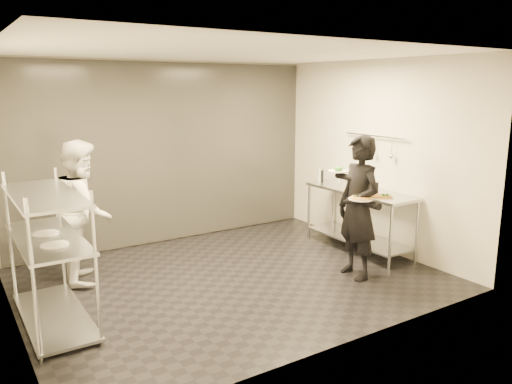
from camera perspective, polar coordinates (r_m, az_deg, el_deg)
room_shell at (r=7.13m, az=-7.57°, el=3.73°), size 5.00×4.00×2.80m
pass_rack at (r=5.53m, az=-22.58°, el=-6.21°), size 0.60×1.60×1.50m
prep_counter at (r=7.56m, az=11.71°, el=-1.94°), size 0.60×1.80×0.92m
utensil_rail at (r=7.57m, az=13.36°, el=5.10°), size 0.07×1.20×0.31m
waiter at (r=6.42m, az=11.63°, el=-1.76°), size 0.50×0.70×1.82m
chef at (r=6.57m, az=-19.13°, el=-2.06°), size 0.88×1.01×1.78m
pizza_plate_near at (r=6.19m, az=11.87°, el=-0.70°), size 0.30×0.30×0.05m
pizza_plate_far at (r=6.32m, az=14.17°, el=-0.53°), size 0.30×0.30×0.05m
salad_plate at (r=6.49m, az=9.38°, el=2.55°), size 0.26×0.26×0.07m
pos_monitor at (r=7.16m, az=13.00°, el=0.47°), size 0.11×0.28×0.20m
bottle_green at (r=7.98m, az=7.29°, el=1.94°), size 0.06×0.06×0.23m
bottle_clear at (r=7.94m, az=9.53°, el=1.80°), size 0.07×0.07×0.22m
bottle_dark at (r=7.99m, az=7.52°, el=1.81°), size 0.06×0.06×0.19m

